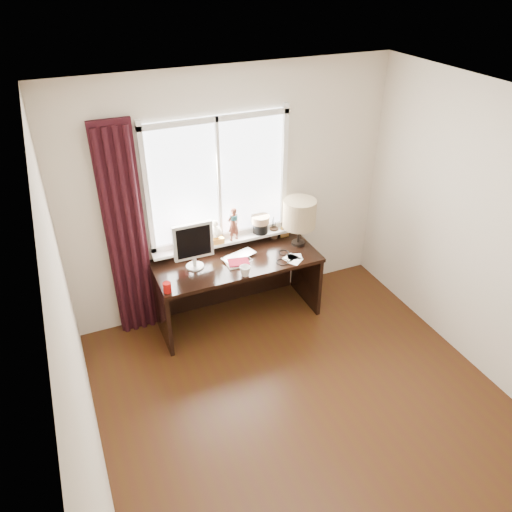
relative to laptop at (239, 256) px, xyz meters
name	(u,v)px	position (x,y,z in m)	size (l,w,h in m)	color
floor	(319,424)	(0.06, -1.67, -0.76)	(3.50, 4.00, 0.00)	#3A1C0D
ceiling	(348,126)	(0.06, -1.67, 1.84)	(3.50, 4.00, 0.00)	white
wall_back	(232,195)	(0.06, 0.33, 0.54)	(3.50, 2.60, 0.00)	beige
wall_left	(80,373)	(-1.69, -1.67, 0.54)	(4.00, 2.60, 0.00)	beige
wall_right	(511,253)	(1.81, -1.67, 0.54)	(4.00, 2.60, 0.00)	beige
laptop	(239,256)	(0.00, 0.00, 0.00)	(0.37, 0.24, 0.03)	silver
mug	(245,271)	(-0.07, -0.34, 0.04)	(0.11, 0.10, 0.11)	white
red_cup	(167,287)	(-0.84, -0.30, 0.04)	(0.08, 0.08, 0.10)	#9D0A07
window	(221,199)	(-0.07, 0.28, 0.54)	(1.52, 0.20, 1.40)	white
curtain	(126,236)	(-1.07, 0.24, 0.35)	(0.38, 0.09, 2.25)	black
desk	(234,275)	(-0.04, 0.06, -0.26)	(1.70, 0.70, 0.75)	black
monitor	(193,243)	(-0.47, 0.01, 0.26)	(0.40, 0.18, 0.49)	beige
notebook_stack	(238,263)	(-0.06, -0.12, 0.00)	(0.24, 0.19, 0.03)	beige
brush_holder	(274,233)	(0.51, 0.24, 0.05)	(0.09, 0.09, 0.25)	black
icon_frame	(285,232)	(0.62, 0.20, 0.05)	(0.10, 0.02, 0.13)	gold
table_lamp	(299,214)	(0.69, 0.00, 0.35)	(0.35, 0.35, 0.52)	black
loose_papers	(293,258)	(0.51, -0.24, -0.01)	(0.23, 0.25, 0.00)	white
desk_cables	(272,257)	(0.31, -0.14, -0.01)	(0.57, 0.44, 0.01)	black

